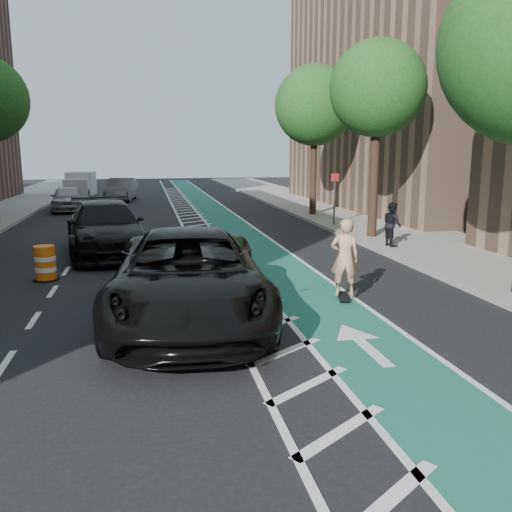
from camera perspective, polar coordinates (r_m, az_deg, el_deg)
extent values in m
plane|color=black|center=(12.06, -7.21, -5.83)|extent=(120.00, 120.00, 0.00)
cube|color=#1A5D4B|center=(22.13, -1.38, 1.98)|extent=(2.00, 90.00, 0.01)
cube|color=silver|center=(21.92, -5.25, 1.85)|extent=(1.40, 90.00, 0.01)
cube|color=gray|center=(24.10, 14.04, 2.56)|extent=(5.00, 90.00, 0.15)
cube|color=gray|center=(23.16, 8.54, 2.45)|extent=(0.12, 90.00, 0.16)
cube|color=#84664C|center=(36.94, 19.69, 19.78)|extent=(14.00, 22.00, 19.00)
cylinder|color=#382619|center=(21.41, 12.69, 7.32)|extent=(0.36, 0.36, 4.40)
sphere|color=#194B19|center=(21.49, 13.11, 16.94)|extent=(4.20, 4.20, 4.20)
cylinder|color=#382619|center=(28.89, 6.20, 8.41)|extent=(0.36, 0.36, 4.40)
sphere|color=#194B19|center=(28.96, 6.36, 15.54)|extent=(4.20, 4.20, 4.20)
cylinder|color=#4C4C4C|center=(25.08, 8.25, 5.68)|extent=(0.08, 0.08, 2.40)
cube|color=red|center=(25.00, 8.32, 8.19)|extent=(0.35, 0.02, 0.35)
cube|color=black|center=(13.02, 9.21, -4.19)|extent=(0.46, 0.86, 0.03)
cylinder|color=black|center=(13.29, 8.76, -4.14)|extent=(0.05, 0.07, 0.06)
cylinder|color=black|center=(13.31, 9.49, -4.15)|extent=(0.05, 0.07, 0.06)
cylinder|color=black|center=(12.76, 8.89, -4.79)|extent=(0.05, 0.07, 0.06)
cylinder|color=black|center=(12.78, 9.66, -4.80)|extent=(0.05, 0.07, 0.06)
imported|color=tan|center=(12.81, 9.34, -0.16)|extent=(0.77, 0.61, 1.84)
imported|color=black|center=(11.25, -7.10, -2.15)|extent=(3.56, 6.91, 1.87)
imported|color=black|center=(19.26, -15.56, 2.87)|extent=(3.29, 6.40, 1.77)
imported|color=#9B9A9F|center=(33.74, -19.24, 5.74)|extent=(2.16, 4.50, 1.48)
imported|color=#5A5A5F|center=(39.77, -13.98, 6.82)|extent=(2.23, 4.99, 1.59)
imported|color=black|center=(19.80, 14.13, 3.28)|extent=(0.63, 0.79, 1.56)
cube|color=silver|center=(46.17, -17.91, 7.29)|extent=(2.13, 3.00, 1.82)
cube|color=silver|center=(44.03, -18.33, 6.81)|extent=(1.88, 1.54, 1.37)
cylinder|color=black|center=(43.84, -19.44, 6.25)|extent=(0.26, 0.65, 0.64)
cylinder|color=black|center=(43.57, -17.31, 6.35)|extent=(0.26, 0.65, 0.64)
cylinder|color=black|center=(47.06, -18.73, 6.58)|extent=(0.26, 0.65, 0.64)
cylinder|color=black|center=(46.80, -16.74, 6.67)|extent=(0.26, 0.65, 0.64)
cylinder|color=#FF650D|center=(15.81, -21.31, -0.70)|extent=(0.55, 0.55, 0.95)
cylinder|color=silver|center=(15.84, -21.27, -1.26)|extent=(0.56, 0.56, 0.13)
cylinder|color=silver|center=(15.78, -21.34, -0.21)|extent=(0.56, 0.56, 0.13)
cylinder|color=black|center=(15.90, -21.20, -2.31)|extent=(0.70, 0.70, 0.04)
cylinder|color=#FF590D|center=(22.35, -13.88, 2.84)|extent=(0.49, 0.49, 0.85)
cylinder|color=silver|center=(22.37, -13.87, 2.48)|extent=(0.50, 0.50, 0.11)
cylinder|color=silver|center=(22.34, -13.90, 3.15)|extent=(0.50, 0.50, 0.11)
cylinder|color=black|center=(22.41, -13.84, 1.81)|extent=(0.63, 0.63, 0.04)
cylinder|color=#D8400B|center=(26.28, -15.53, 3.92)|extent=(0.48, 0.48, 0.83)
cylinder|color=silver|center=(26.29, -15.51, 3.62)|extent=(0.49, 0.49, 0.11)
cylinder|color=silver|center=(26.26, -15.54, 4.18)|extent=(0.49, 0.49, 0.11)
cylinder|color=black|center=(26.33, -15.49, 3.06)|extent=(0.61, 0.61, 0.04)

